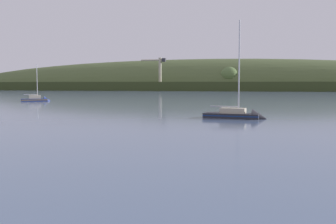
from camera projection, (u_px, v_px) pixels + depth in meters
The scene contains 4 objects.
far_shoreline_hill at pixel (206, 89), 235.35m from camera, with size 463.68×116.56×39.07m.
dockside_crane at pixel (159, 75), 199.31m from camera, with size 13.92×3.78×17.82m.
sailboat_far_left at pixel (239, 116), 39.71m from camera, with size 6.98×3.48×11.44m.
sailboat_outer_reach at pixel (38, 100), 78.91m from camera, with size 6.04×4.81×8.77m.
Camera 1 is at (3.02, 3.94, 3.71)m, focal length 39.39 mm.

